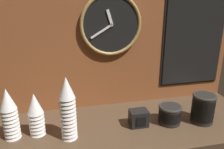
{
  "coord_description": "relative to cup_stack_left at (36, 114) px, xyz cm",
  "views": [
    {
      "loc": [
        -28.99,
        -110.49,
        71.03
      ],
      "look_at": [
        -2.95,
        4.0,
        28.29
      ],
      "focal_mm": 38.0,
      "sensor_mm": 36.0,
      "label": 1
    }
  ],
  "objects": [
    {
      "name": "ground_plane",
      "position": [
        43.14,
        -0.54,
        -13.4
      ],
      "size": [
        160.0,
        56.0,
        4.0
      ],
      "primitive_type": "cube",
      "color": "#4C3826"
    },
    {
      "name": "wall_tiled_back",
      "position": [
        43.14,
        25.96,
        41.1
      ],
      "size": [
        160.0,
        3.0,
        105.0
      ],
      "color": "brown",
      "rests_on": "ground_plane"
    },
    {
      "name": "cup_stack_left",
      "position": [
        0.0,
        0.0,
        0.0
      ],
      "size": [
        8.1,
        8.1,
        22.79
      ],
      "color": "white",
      "rests_on": "ground_plane"
    },
    {
      "name": "cup_stack_far_left",
      "position": [
        -12.11,
        -0.45,
        2.0
      ],
      "size": [
        8.1,
        8.1,
        26.78
      ],
      "color": "white",
      "rests_on": "ground_plane"
    },
    {
      "name": "cup_stack_center_left",
      "position": [
        15.85,
        -6.96,
        4.99
      ],
      "size": [
        8.1,
        8.1,
        32.77
      ],
      "color": "white",
      "rests_on": "ground_plane"
    },
    {
      "name": "bowl_stack_far_right",
      "position": [
        89.53,
        -7.94,
        -2.71
      ],
      "size": [
        12.9,
        12.9,
        16.69
      ],
      "color": "black",
      "rests_on": "ground_plane"
    },
    {
      "name": "bowl_stack_right",
      "position": [
        71.2,
        -4.98,
        -5.81
      ],
      "size": [
        12.9,
        12.9,
        10.48
      ],
      "color": "black",
      "rests_on": "ground_plane"
    },
    {
      "name": "wall_clock",
      "position": [
        44.03,
        22.93,
        40.03
      ],
      "size": [
        36.15,
        2.7,
        36.15
      ],
      "color": "black"
    },
    {
      "name": "menu_board",
      "position": [
        98.37,
        23.81,
        29.44
      ],
      "size": [
        41.95,
        1.32,
        61.93
      ],
      "color": "black"
    },
    {
      "name": "napkin_dispenser",
      "position": [
        53.49,
        -3.85,
        -6.87
      ],
      "size": [
        9.87,
        7.96,
        9.06
      ],
      "color": "black",
      "rests_on": "ground_plane"
    }
  ]
}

